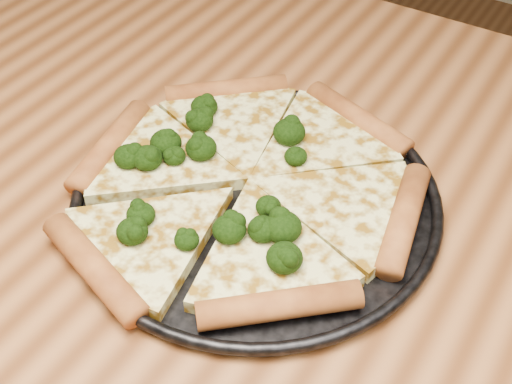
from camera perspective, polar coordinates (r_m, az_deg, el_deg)
The scene contains 4 objects.
dining_table at distance 0.66m, azimuth 3.96°, elevation -11.34°, with size 1.20×0.90×0.75m.
pizza_pan at distance 0.63m, azimuth 0.00°, elevation -0.56°, with size 0.33×0.33×0.02m.
pizza at distance 0.63m, azimuth -0.83°, elevation 0.83°, with size 0.33×0.35×0.02m.
broccoli_florets at distance 0.62m, azimuth -3.48°, elevation 1.19°, with size 0.21×0.21×0.02m.
Camera 1 is at (0.16, -0.34, 1.19)m, focal length 48.74 mm.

